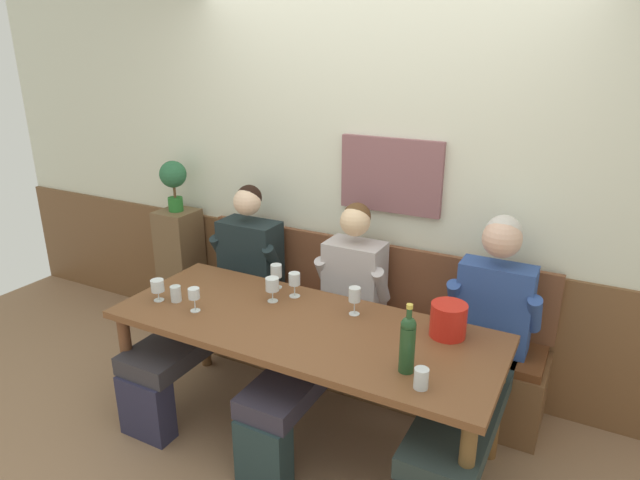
% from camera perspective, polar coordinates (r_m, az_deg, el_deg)
% --- Properties ---
extents(ground_plane, '(6.80, 6.80, 0.02)m').
position_cam_1_polar(ground_plane, '(3.35, -2.90, -21.02)').
color(ground_plane, '#8F6C4F').
rests_on(ground_plane, ground).
extents(room_wall_back, '(6.80, 0.12, 2.80)m').
position_cam_1_polar(room_wall_back, '(3.60, 5.70, 7.16)').
color(room_wall_back, silver).
rests_on(room_wall_back, ground).
extents(wood_wainscot_panel, '(6.80, 0.03, 0.91)m').
position_cam_1_polar(wood_wainscot_panel, '(3.87, 4.90, -6.79)').
color(wood_wainscot_panel, brown).
rests_on(wood_wainscot_panel, ground).
extents(wall_bench, '(2.44, 0.42, 0.94)m').
position_cam_1_polar(wall_bench, '(3.78, 3.54, -10.40)').
color(wall_bench, brown).
rests_on(wall_bench, ground).
extents(dining_table, '(2.14, 0.83, 0.75)m').
position_cam_1_polar(dining_table, '(3.06, -1.82, -9.92)').
color(dining_table, brown).
rests_on(dining_table, ground).
extents(person_right_seat, '(0.53, 1.28, 1.27)m').
position_cam_1_polar(person_right_seat, '(3.74, -10.17, -5.41)').
color(person_right_seat, '#282841').
rests_on(person_right_seat, ground).
extents(person_left_seat, '(0.47, 1.28, 1.25)m').
position_cam_1_polar(person_left_seat, '(3.34, 1.11, -8.28)').
color(person_left_seat, '#233739').
rests_on(person_left_seat, ground).
extents(person_center_right_seat, '(0.52, 1.27, 1.30)m').
position_cam_1_polar(person_center_right_seat, '(3.07, 16.01, -11.46)').
color(person_center_right_seat, '#292639').
rests_on(person_center_right_seat, ground).
extents(ice_bucket, '(0.19, 0.19, 0.18)m').
position_cam_1_polar(ice_bucket, '(2.93, 13.15, -8.07)').
color(ice_bucket, red).
rests_on(ice_bucket, dining_table).
extents(wine_bottle_amber_mid, '(0.07, 0.07, 0.34)m').
position_cam_1_polar(wine_bottle_amber_mid, '(2.57, 9.06, -10.42)').
color(wine_bottle_amber_mid, '#204423').
rests_on(wine_bottle_amber_mid, dining_table).
extents(wine_glass_left_end, '(0.07, 0.07, 0.16)m').
position_cam_1_polar(wine_glass_left_end, '(3.06, 3.60, -5.80)').
color(wine_glass_left_end, silver).
rests_on(wine_glass_left_end, dining_table).
extents(wine_glass_near_bucket, '(0.07, 0.07, 0.14)m').
position_cam_1_polar(wine_glass_near_bucket, '(3.18, -12.92, -5.51)').
color(wine_glass_near_bucket, silver).
rests_on(wine_glass_near_bucket, dining_table).
extents(wine_glass_center_front, '(0.07, 0.07, 0.15)m').
position_cam_1_polar(wine_glass_center_front, '(3.40, -4.56, -3.29)').
color(wine_glass_center_front, silver).
rests_on(wine_glass_center_front, dining_table).
extents(wine_glass_mid_left, '(0.08, 0.08, 0.15)m').
position_cam_1_polar(wine_glass_mid_left, '(3.22, -4.97, -4.71)').
color(wine_glass_mid_left, silver).
rests_on(wine_glass_mid_left, dining_table).
extents(wine_glass_by_bottle, '(0.07, 0.07, 0.15)m').
position_cam_1_polar(wine_glass_by_bottle, '(3.27, -2.67, -4.20)').
color(wine_glass_by_bottle, silver).
rests_on(wine_glass_by_bottle, dining_table).
extents(wine_glass_right_end, '(0.08, 0.08, 0.13)m').
position_cam_1_polar(wine_glass_right_end, '(3.36, -16.48, -4.60)').
color(wine_glass_right_end, silver).
rests_on(wine_glass_right_end, dining_table).
extents(water_tumbler_left, '(0.06, 0.06, 0.09)m').
position_cam_1_polar(water_tumbler_left, '(3.34, -14.71, -5.41)').
color(water_tumbler_left, silver).
rests_on(water_tumbler_left, dining_table).
extents(water_tumbler_center, '(0.07, 0.07, 0.10)m').
position_cam_1_polar(water_tumbler_center, '(2.52, 10.44, -13.92)').
color(water_tumbler_center, silver).
rests_on(water_tumbler_center, dining_table).
extents(corner_pedestal, '(0.28, 0.28, 0.98)m').
position_cam_1_polar(corner_pedestal, '(4.49, -14.13, -3.04)').
color(corner_pedestal, brown).
rests_on(corner_pedestal, ground).
extents(potted_plant, '(0.20, 0.20, 0.38)m').
position_cam_1_polar(potted_plant, '(4.26, -14.95, 6.17)').
color(potted_plant, '#266E29').
rests_on(potted_plant, corner_pedestal).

